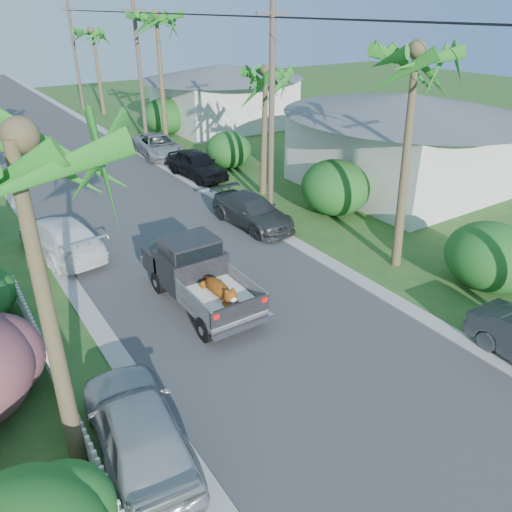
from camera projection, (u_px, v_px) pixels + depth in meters
ground at (398, 436)px, 11.24m from camera, size 120.00×120.00×0.00m
road at (79, 167)px, 29.82m from camera, size 8.00×100.00×0.02m
curb_left at (1, 179)px, 27.69m from camera, size 0.60×100.00×0.06m
curb_right at (146, 156)px, 31.94m from camera, size 0.60×100.00×0.06m
pickup_truck at (195, 271)px, 16.08m from camera, size 1.98×5.12×2.06m
parked_car_rm at (252, 211)px, 21.70m from camera, size 2.10×4.57×1.29m
parked_car_rf at (197, 164)px, 27.70m from camera, size 2.09×4.51×1.49m
parked_car_rd at (158, 146)px, 31.64m from camera, size 2.76×5.11×1.36m
parked_car_ln at (138, 428)px, 10.49m from camera, size 2.27×4.58×1.50m
parked_car_lf at (61, 237)px, 19.11m from camera, size 2.65×5.17×1.44m
palm_l_a at (8, 141)px, 7.28m from camera, size 4.40×4.40×8.20m
palm_r_a at (421, 51)px, 15.46m from camera, size 4.40×4.40×8.70m
palm_r_b at (265, 71)px, 22.96m from camera, size 4.40×4.40×7.20m
palm_r_c at (156, 15)px, 29.97m from camera, size 4.40×4.40×9.40m
palm_r_d at (93, 31)px, 41.14m from camera, size 4.40×4.40×8.00m
shrub_r_a at (491, 257)px, 16.71m from camera, size 2.80×3.08×2.30m
shrub_r_b at (335, 187)px, 22.71m from camera, size 3.00×3.30×2.50m
shrub_r_c at (229, 150)px, 29.34m from camera, size 2.60×2.86×2.10m
shrub_r_d at (165, 116)px, 36.90m from camera, size 3.20×3.52×2.60m
picket_fence at (58, 381)px, 12.15m from camera, size 0.10×11.00×1.00m
house_right_near at (400, 146)px, 25.58m from camera, size 8.00×9.00×4.80m
house_right_far at (223, 98)px, 39.00m from camera, size 9.00×8.00×4.60m
utility_pole_b at (272, 110)px, 21.59m from camera, size 1.60×0.26×9.00m
utility_pole_c at (140, 74)px, 32.74m from camera, size 1.60×0.26×9.00m
utility_pole_d at (75, 56)px, 43.89m from camera, size 1.60×0.26×9.00m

